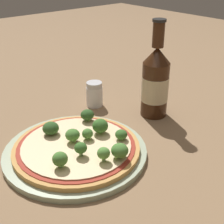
# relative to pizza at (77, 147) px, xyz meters

# --- Properties ---
(ground_plane) EXTENTS (3.00, 3.00, 0.00)m
(ground_plane) POSITION_rel_pizza_xyz_m (-0.00, 0.01, -0.02)
(ground_plane) COLOR #846647
(plate) EXTENTS (0.29, 0.29, 0.01)m
(plate) POSITION_rel_pizza_xyz_m (-0.00, 0.00, -0.01)
(plate) COLOR #A3B293
(plate) RESTS_ON ground_plane
(pizza) EXTENTS (0.25, 0.25, 0.01)m
(pizza) POSITION_rel_pizza_xyz_m (0.00, 0.00, 0.00)
(pizza) COLOR tan
(pizza) RESTS_ON plate
(broccoli_floret_0) EXTENTS (0.03, 0.03, 0.03)m
(broccoli_floret_0) POSITION_rel_pizza_xyz_m (0.06, 0.00, 0.02)
(broccoli_floret_0) COLOR #7A9E5B
(broccoli_floret_0) RESTS_ON pizza
(broccoli_floret_1) EXTENTS (0.03, 0.03, 0.03)m
(broccoli_floret_1) POSITION_rel_pizza_xyz_m (0.07, 0.06, 0.02)
(broccoli_floret_1) COLOR #7A9E5B
(broccoli_floret_1) RESTS_ON pizza
(broccoli_floret_2) EXTENTS (0.03, 0.03, 0.03)m
(broccoli_floret_2) POSITION_rel_pizza_xyz_m (-0.07, -0.04, 0.02)
(broccoli_floret_2) COLOR #7A9E5B
(broccoli_floret_2) RESTS_ON pizza
(broccoli_floret_3) EXTENTS (0.02, 0.02, 0.03)m
(broccoli_floret_3) POSITION_rel_pizza_xyz_m (0.00, -0.08, 0.02)
(broccoli_floret_3) COLOR #7A9E5B
(broccoli_floret_3) RESTS_ON pizza
(broccoli_floret_4) EXTENTS (0.03, 0.03, 0.03)m
(broccoli_floret_4) POSITION_rel_pizza_xyz_m (-0.02, 0.07, 0.02)
(broccoli_floret_4) COLOR #7A9E5B
(broccoli_floret_4) RESTS_ON pizza
(broccoli_floret_5) EXTENTS (0.03, 0.03, 0.03)m
(broccoli_floret_5) POSITION_rel_pizza_xyz_m (0.03, -0.09, 0.02)
(broccoli_floret_5) COLOR #7A9E5B
(broccoli_floret_5) RESTS_ON pizza
(broccoli_floret_6) EXTENTS (0.02, 0.02, 0.02)m
(broccoli_floret_6) POSITION_rel_pizza_xyz_m (0.03, 0.00, 0.02)
(broccoli_floret_6) COLOR #7A9E5B
(broccoli_floret_6) RESTS_ON pizza
(broccoli_floret_7) EXTENTS (0.03, 0.03, 0.03)m
(broccoli_floret_7) POSITION_rel_pizza_xyz_m (-0.01, 0.01, 0.02)
(broccoli_floret_7) COLOR #7A9E5B
(broccoli_floret_7) RESTS_ON pizza
(broccoli_floret_8) EXTENTS (0.03, 0.03, 0.02)m
(broccoli_floret_8) POSITION_rel_pizza_xyz_m (0.08, -0.05, 0.02)
(broccoli_floret_8) COLOR #7A9E5B
(broccoli_floret_8) RESTS_ON pizza
(broccoli_floret_9) EXTENTS (0.02, 0.02, 0.03)m
(broccoli_floret_9) POSITION_rel_pizza_xyz_m (-0.02, -0.04, 0.02)
(broccoli_floret_9) COLOR #7A9E5B
(broccoli_floret_9) RESTS_ON pizza
(beer_bottle) EXTENTS (0.07, 0.07, 0.24)m
(beer_bottle) POSITION_rel_pizza_xyz_m (0.25, 0.02, 0.07)
(beer_bottle) COLOR #381E0F
(beer_bottle) RESTS_ON ground_plane
(pepper_shaker) EXTENTS (0.04, 0.04, 0.07)m
(pepper_shaker) POSITION_rel_pizza_xyz_m (0.17, 0.16, 0.01)
(pepper_shaker) COLOR silver
(pepper_shaker) RESTS_ON ground_plane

